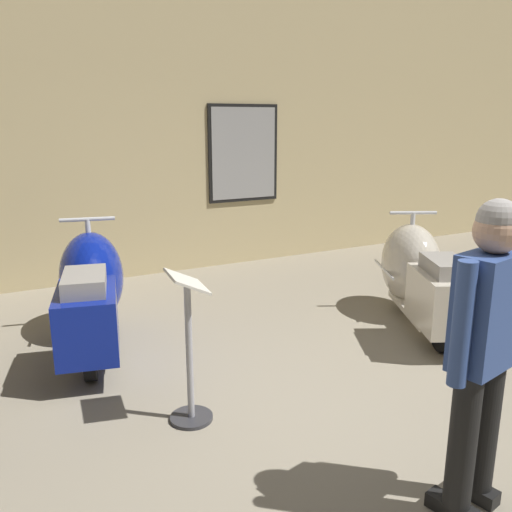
{
  "coord_description": "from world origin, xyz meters",
  "views": [
    {
      "loc": [
        -1.85,
        -2.4,
        1.9
      ],
      "look_at": [
        0.26,
        1.69,
        0.72
      ],
      "focal_mm": 37.34,
      "sensor_mm": 36.0,
      "label": 1
    }
  ],
  "objects_px": {
    "scooter_0": "(91,290)",
    "visitor_0": "(484,340)",
    "info_stanchion": "(190,361)",
    "scooter_1": "(419,275)"
  },
  "relations": [
    {
      "from": "scooter_0",
      "to": "info_stanchion",
      "type": "distance_m",
      "value": 1.58
    },
    {
      "from": "scooter_1",
      "to": "info_stanchion",
      "type": "relative_size",
      "value": 1.73
    },
    {
      "from": "scooter_0",
      "to": "visitor_0",
      "type": "xyz_separation_m",
      "value": [
        1.26,
        -2.95,
        0.42
      ]
    },
    {
      "from": "visitor_0",
      "to": "info_stanchion",
      "type": "distance_m",
      "value": 1.76
    },
    {
      "from": "scooter_1",
      "to": "info_stanchion",
      "type": "xyz_separation_m",
      "value": [
        -2.55,
        -0.64,
        -0.06
      ]
    },
    {
      "from": "visitor_0",
      "to": "info_stanchion",
      "type": "height_order",
      "value": "visitor_0"
    },
    {
      "from": "visitor_0",
      "to": "info_stanchion",
      "type": "bearing_deg",
      "value": 21.52
    },
    {
      "from": "scooter_1",
      "to": "visitor_0",
      "type": "xyz_separation_m",
      "value": [
        -1.61,
        -2.05,
        0.44
      ]
    },
    {
      "from": "scooter_0",
      "to": "info_stanchion",
      "type": "xyz_separation_m",
      "value": [
        0.32,
        -1.55,
        -0.07
      ]
    },
    {
      "from": "scooter_0",
      "to": "scooter_1",
      "type": "distance_m",
      "value": 3.01
    }
  ]
}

